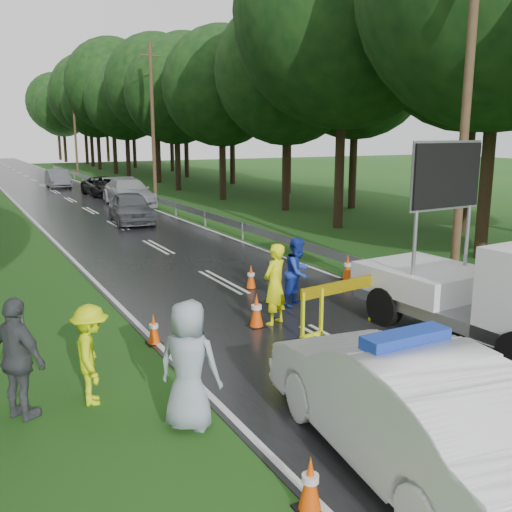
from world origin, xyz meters
TOP-DOWN VIEW (x-y plane):
  - ground at (0.00, 0.00)m, footprint 160.00×160.00m
  - road at (0.00, 30.00)m, footprint 7.00×140.00m
  - guardrail at (3.70, 29.67)m, footprint 0.12×60.06m
  - utility_pole_near at (5.20, 2.00)m, footprint 1.40×0.24m
  - utility_pole_mid at (5.20, 28.00)m, footprint 1.40×0.24m
  - utility_pole_far at (5.20, 54.00)m, footprint 1.40×0.24m
  - police_sedan at (-1.87, -3.71)m, footprint 2.43×5.29m
  - work_truck at (2.80, -1.17)m, footprint 2.61×5.33m
  - barrier at (0.80, 1.00)m, footprint 2.73×0.42m
  - officer at (-0.52, 2.00)m, footprint 0.82×0.71m
  - civilian at (0.73, 3.00)m, footprint 1.07×0.99m
  - bystander_left at (-5.12, 0.00)m, footprint 0.79×1.17m
  - bystander_mid at (-6.21, -0.01)m, footprint 1.00×1.22m
  - bystander_right at (-4.01, -1.50)m, footprint 1.13×1.13m
  - queue_car_first at (0.81, 18.43)m, footprint 2.34×4.70m
  - queue_car_second at (2.58, 25.11)m, footprint 2.46×5.71m
  - queue_car_third at (2.60, 31.78)m, footprint 2.32×4.81m
  - queue_car_fourth at (0.80, 39.29)m, footprint 1.70×4.56m
  - cone_near_left at (-3.50, -4.00)m, footprint 0.33×0.33m
  - cone_center at (-1.00, 2.00)m, footprint 0.38×0.38m
  - cone_far at (0.42, 4.98)m, footprint 0.33×0.33m
  - cone_left_mid at (-3.40, 2.09)m, footprint 0.31×0.31m
  - cone_right at (3.45, 4.50)m, footprint 0.37×0.37m

SIDE VIEW (x-z plane):
  - ground at x=0.00m, z-range 0.00..0.00m
  - road at x=0.00m, z-range 0.00..0.02m
  - cone_left_mid at x=-3.40m, z-range -0.01..0.65m
  - cone_far at x=0.42m, z-range -0.01..0.69m
  - cone_near_left at x=-3.50m, z-range -0.01..0.70m
  - cone_right at x=3.45m, z-range -0.01..0.77m
  - cone_center at x=-1.00m, z-range -0.01..0.79m
  - guardrail at x=3.70m, z-range 0.20..0.90m
  - queue_car_third at x=2.60m, z-range 0.00..1.32m
  - queue_car_fourth at x=0.80m, z-range 0.00..1.49m
  - queue_car_first at x=0.81m, z-range 0.00..1.54m
  - queue_car_second at x=2.58m, z-range 0.00..1.64m
  - bystander_left at x=-5.12m, z-range 0.00..1.67m
  - police_sedan at x=-1.87m, z-range -0.08..1.77m
  - barrier at x=0.80m, z-range 0.29..1.43m
  - civilian at x=0.73m, z-range 0.00..1.77m
  - officer at x=-0.52m, z-range 0.00..1.91m
  - bystander_mid at x=-6.21m, z-range 0.00..1.94m
  - bystander_right at x=-4.01m, z-range 0.00..1.98m
  - work_truck at x=2.80m, z-range -0.95..3.19m
  - utility_pole_near at x=5.20m, z-range 0.06..10.06m
  - utility_pole_mid at x=5.20m, z-range 0.06..10.06m
  - utility_pole_far at x=5.20m, z-range 0.06..10.06m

